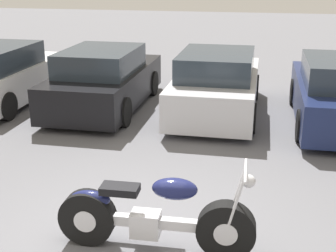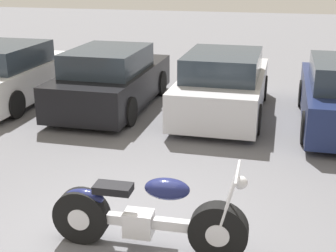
# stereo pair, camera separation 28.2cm
# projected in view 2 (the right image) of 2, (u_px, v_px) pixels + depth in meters

# --- Properties ---
(ground_plane) EXTENTS (60.00, 60.00, 0.00)m
(ground_plane) POSITION_uv_depth(u_px,v_px,m) (124.00, 236.00, 5.79)
(ground_plane) COLOR slate
(motorcycle) EXTENTS (2.32, 0.62, 1.10)m
(motorcycle) POSITION_uv_depth(u_px,v_px,m) (146.00, 216.00, 5.41)
(motorcycle) COLOR black
(motorcycle) RESTS_ON ground_plane
(parked_car_white) EXTENTS (1.83, 4.13, 1.42)m
(parked_car_white) POSITION_uv_depth(u_px,v_px,m) (10.00, 75.00, 11.38)
(parked_car_white) COLOR white
(parked_car_white) RESTS_ON ground_plane
(parked_car_black) EXTENTS (1.83, 4.13, 1.42)m
(parked_car_black) POSITION_uv_depth(u_px,v_px,m) (112.00, 80.00, 10.88)
(parked_car_black) COLOR black
(parked_car_black) RESTS_ON ground_plane
(parked_car_silver) EXTENTS (1.83, 4.13, 1.42)m
(parked_car_silver) POSITION_uv_depth(u_px,v_px,m) (223.00, 85.00, 10.39)
(parked_car_silver) COLOR #BCBCC1
(parked_car_silver) RESTS_ON ground_plane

